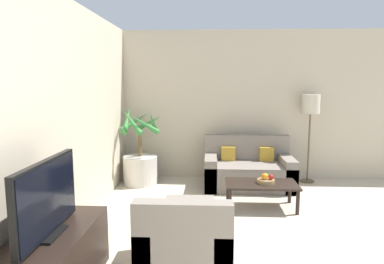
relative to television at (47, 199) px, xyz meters
The scene contains 13 objects.
wall_back 5.03m from the television, 49.32° to the left, with size 8.74×0.06×2.70m.
wall_left 0.98m from the television, 113.50° to the left, with size 0.06×7.59×2.70m.
television is the anchor object (origin of this frame).
potted_palm 3.30m from the television, 88.78° to the left, with size 0.78×0.79×1.36m.
sofa_loveseat 3.77m from the television, 58.68° to the left, with size 1.47×0.84×0.85m.
floor_lamp 4.67m from the television, 49.29° to the left, with size 0.31×0.31×1.56m.
coffee_table 3.01m from the television, 47.31° to the left, with size 1.00×0.55×0.36m.
fruit_bowl 3.04m from the television, 46.42° to the left, with size 0.24×0.24×0.05m.
apple_red 3.07m from the television, 45.41° to the left, with size 0.07×0.07×0.07m.
apple_green 3.09m from the television, 47.18° to the left, with size 0.07×0.07×0.07m.
orange_fruit 3.01m from the television, 46.70° to the left, with size 0.09×0.09×0.09m.
armchair 1.30m from the television, 24.20° to the left, with size 0.84×0.83×0.79m.
ottoman 1.77m from the television, 50.61° to the left, with size 0.58×0.54×0.39m.
Camera 1 is at (-2.00, -0.30, 1.76)m, focal length 32.00 mm.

